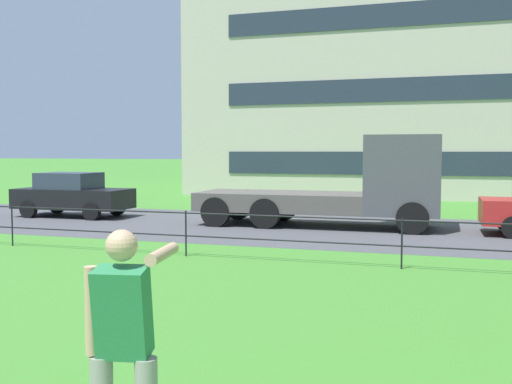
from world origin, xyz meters
TOP-DOWN VIEW (x-y plane):
  - street_strip at (0.00, 17.70)m, footprint 80.00×7.64m
  - park_fence at (0.00, 12.20)m, footprint 36.81×0.04m
  - person_thrower at (-1.23, 3.87)m, footprint 0.51×0.85m
  - car_black_far_left at (-11.71, 18.22)m, footprint 4.02×1.86m
  - flatbed_truck_left at (-1.92, 18.32)m, footprint 7.34×2.53m

SIDE VIEW (x-z plane):
  - street_strip at x=0.00m, z-range 0.00..0.01m
  - park_fence at x=0.00m, z-range 0.17..1.17m
  - car_black_far_left at x=-11.71m, z-range 0.01..1.55m
  - person_thrower at x=-1.23m, z-range 0.07..1.84m
  - flatbed_truck_left at x=-1.92m, z-range -0.16..2.59m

